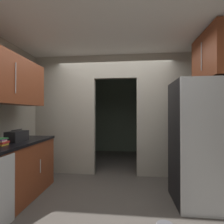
{
  "coord_description": "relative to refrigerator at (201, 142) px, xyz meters",
  "views": [
    {
      "loc": [
        0.33,
        -2.45,
        1.37
      ],
      "look_at": [
        0.02,
        0.57,
        1.39
      ],
      "focal_mm": 26.88,
      "sensor_mm": 36.0,
      "label": 1
    }
  ],
  "objects": [
    {
      "name": "adjoining_room_shell",
      "position": [
        -1.41,
        2.74,
        0.4
      ],
      "size": [
        3.65,
        2.37,
        2.65
      ],
      "color": "slate",
      "rests_on": "ground"
    },
    {
      "name": "kitchen_overhead_slab",
      "position": [
        -1.41,
        0.18,
        1.76
      ],
      "size": [
        4.05,
        6.55,
        0.06
      ],
      "primitive_type": "cube",
      "color": "silver"
    },
    {
      "name": "boombox",
      "position": [
        -2.86,
        -0.15,
        0.07
      ],
      "size": [
        0.2,
        0.34,
        0.19
      ],
      "color": "black",
      "rests_on": "lower_cabinet_run"
    },
    {
      "name": "lower_cabinet_run",
      "position": [
        -2.89,
        -0.4,
        -0.47
      ],
      "size": [
        0.69,
        1.84,
        0.92
      ],
      "color": "brown",
      "rests_on": "ground"
    },
    {
      "name": "ground",
      "position": [
        -1.41,
        -0.2,
        -0.93
      ],
      "size": [
        20.0,
        20.0,
        0.0
      ],
      "primitive_type": "plane",
      "color": "#47423D"
    },
    {
      "name": "book_stack",
      "position": [
        -2.85,
        -0.49,
        0.04
      ],
      "size": [
        0.15,
        0.18,
        0.1
      ],
      "color": "gold",
      "rests_on": "lower_cabinet_run"
    },
    {
      "name": "refrigerator",
      "position": [
        0.0,
        0.0,
        0.0
      ],
      "size": [
        0.81,
        0.75,
        1.85
      ],
      "color": "black",
      "rests_on": "ground"
    },
    {
      "name": "upper_cabinet_fridgeside",
      "position": [
        0.23,
        0.1,
        1.33
      ],
      "size": [
        0.36,
        0.89,
        0.75
      ],
      "color": "brown"
    },
    {
      "name": "kitchen_partition",
      "position": [
        -1.42,
        1.07,
        0.47
      ],
      "size": [
        3.65,
        0.12,
        2.65
      ],
      "color": "#ADA899",
      "rests_on": "ground"
    },
    {
      "name": "upper_cabinet_counterside",
      "position": [
        -2.89,
        -0.4,
        0.95
      ],
      "size": [
        0.36,
        1.66,
        0.74
      ],
      "color": "brown"
    }
  ]
}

